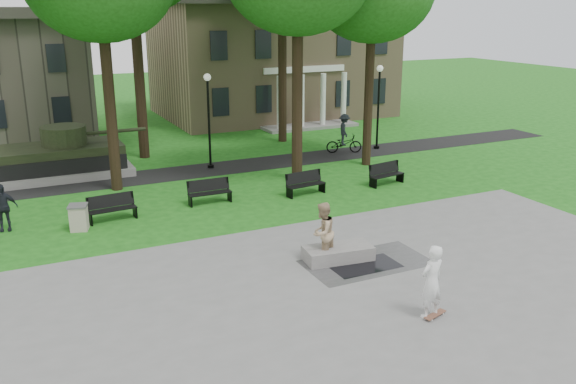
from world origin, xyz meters
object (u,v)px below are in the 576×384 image
friend_watching (322,232)px  concrete_block (338,253)px  skateboarder (432,282)px  park_bench_0 (112,207)px  trash_bin (79,217)px  cyclist (344,137)px

friend_watching → concrete_block: bearing=134.5°
friend_watching → skateboarder: bearing=67.9°
park_bench_0 → concrete_block: bearing=-55.4°
skateboarder → trash_bin: bearing=-65.1°
concrete_block → cyclist: cyclist is taller
skateboarder → friend_watching: size_ratio=1.02×
skateboarder → trash_bin: (-7.42, 10.82, -0.54)m
friend_watching → park_bench_0: (-5.33, 6.96, -0.48)m
park_bench_0 → cyclist: bearing=18.1°
concrete_block → cyclist: 15.13m
concrete_block → friend_watching: 0.93m
park_bench_0 → trash_bin: park_bench_0 is taller
park_bench_0 → skateboarder: bearing=-66.6°
skateboarder → concrete_block: bearing=-95.8°
skateboarder → cyclist: (7.58, 17.22, -0.14)m
park_bench_0 → trash_bin: 1.41m
concrete_block → cyclist: (7.86, 12.91, 0.64)m
park_bench_0 → friend_watching: bearing=-57.5°
concrete_block → skateboarder: size_ratio=1.09×
cyclist → trash_bin: bearing=134.6°
concrete_block → trash_bin: bearing=137.6°
cyclist → skateboarder: bearing=177.8°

